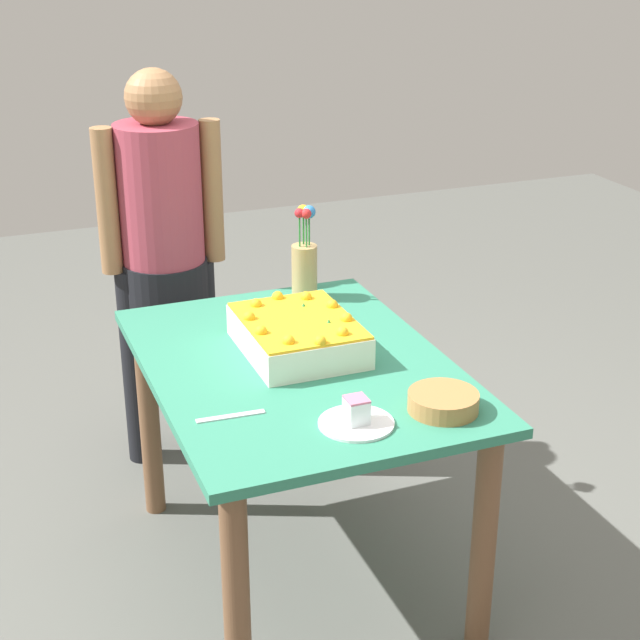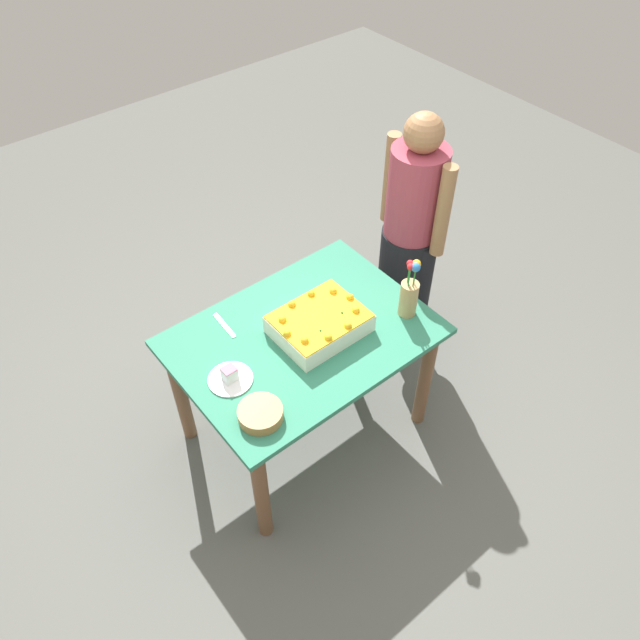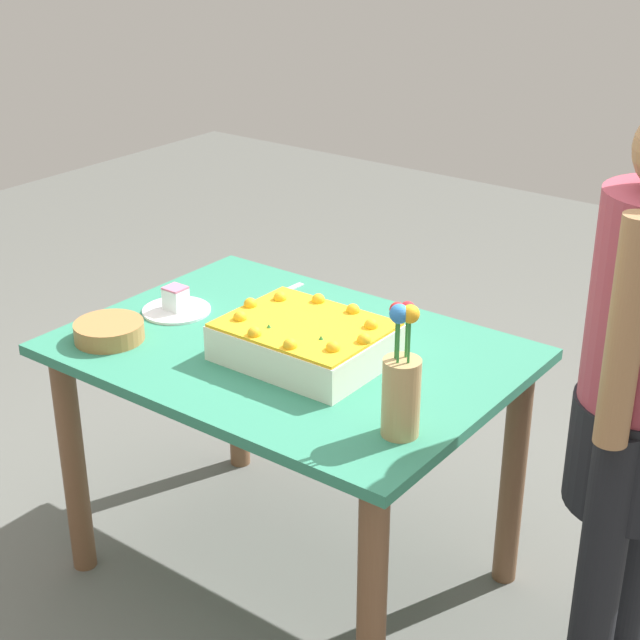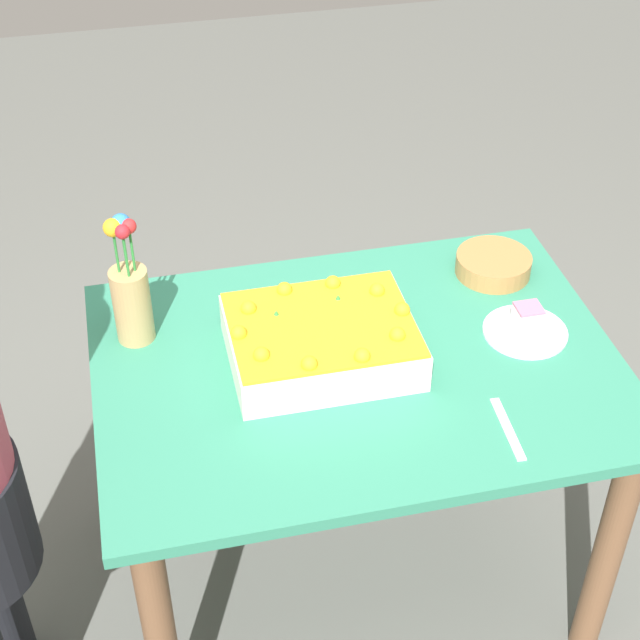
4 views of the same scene
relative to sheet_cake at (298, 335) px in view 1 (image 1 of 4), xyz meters
The scene contains 8 objects.
ground_plane 0.81m from the sheet_cake, 21.64° to the right, with size 8.00×8.00×0.00m, color #5C5D58.
dining_table 0.20m from the sheet_cake, 21.64° to the right, with size 1.19×0.86×0.75m.
sheet_cake is the anchor object (origin of this frame).
serving_plate_with_slice 0.49m from the sheet_cake, ahead, with size 0.20×0.20×0.08m.
cake_knife 0.46m from the sheet_cake, 43.17° to the right, with size 0.19×0.02×0.00m, color silver.
flower_vase 0.45m from the sheet_cake, 156.99° to the left, with size 0.09×0.09×0.33m.
fruit_bowl 0.55m from the sheet_cake, 24.64° to the left, with size 0.19×0.19×0.05m, color #AD7540.
person_standing 0.85m from the sheet_cake, 164.74° to the right, with size 0.31×0.45×1.49m.
Camera 1 is at (2.46, -0.88, 1.99)m, focal length 55.00 mm.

